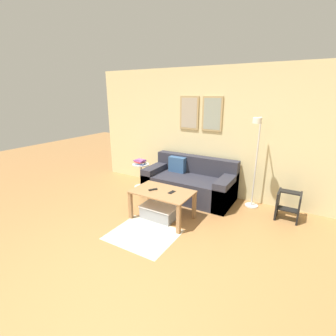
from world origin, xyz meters
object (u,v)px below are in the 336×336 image
Objects in this scene: couch at (189,183)px; book_stack at (140,162)px; storage_bin at (159,212)px; cell_phone at (172,192)px; coffee_table at (162,196)px; remote_control at (153,190)px; side_table at (141,173)px; floor_lamp at (255,157)px; step_stool at (288,205)px.

couch is 1.22m from book_stack.
storage_bin is 1.58m from book_stack.
couch reaches higher than cell_phone.
coffee_table is at bearing -39.18° from book_stack.
coffee_table is 7.13× the size of cell_phone.
book_stack is 1.45m from remote_control.
couch is 3.27× the size of side_table.
couch is 1.06× the size of floor_lamp.
storage_bin is (-0.05, -0.02, -0.29)m from coffee_table.
couch reaches higher than side_table.
couch is 1.40m from floor_lamp.
book_stack is (-1.14, 0.99, 0.48)m from storage_bin.
side_table is at bearing 138.47° from storage_bin.
couch is at bearing 105.94° from cell_phone.
step_stool is at bearing 38.50° from cell_phone.
remote_control is 0.32× the size of step_stool.
couch is at bearing -176.19° from floor_lamp.
remote_control reaches higher than coffee_table.
coffee_table is at bearing 18.27° from storage_bin.
step_stool is at bearing 30.43° from coffee_table.
floor_lamp is at bearing 42.30° from storage_bin.
side_table is 3.63× the size of remote_control.
book_stack is 1.83× the size of remote_control.
coffee_table is at bearing -136.91° from floor_lamp.
remote_control is (-0.16, -0.04, 0.10)m from coffee_table.
side_table is at bearing -176.76° from couch.
floor_lamp reaches higher than cell_phone.
coffee_table is at bearing -39.71° from side_table.
coffee_table is 1.66× the size of storage_bin.
side_table is at bearing -176.47° from floor_lamp.
couch is at bearing -179.13° from step_stool.
book_stack reaches higher than coffee_table.
couch is 2.96× the size of storage_bin.
remote_control reaches higher than cell_phone.
cell_phone reaches higher than storage_bin.
remote_control is (-0.11, -0.02, 0.39)m from storage_bin.
coffee_table is 0.19m from cell_phone.
step_stool is (1.88, 1.09, 0.14)m from storage_bin.
couch is 12.72× the size of cell_phone.
floor_lamp is 11.99× the size of cell_phone.
coffee_table is 0.59× the size of floor_lamp.
book_stack reaches higher than cell_phone.
book_stack reaches higher than step_stool.
cell_phone is at bearing -133.75° from floor_lamp.
remote_control is at bearing -160.09° from cell_phone.
book_stack reaches higher than storage_bin.
cell_phone reaches higher than step_stool.
coffee_table is at bearing -149.57° from step_stool.
remote_control is 2.29m from step_stool.
storage_bin is 0.41m from remote_control.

